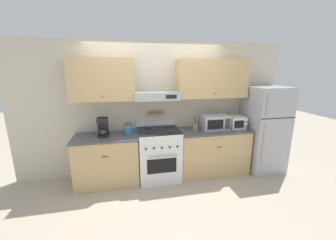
# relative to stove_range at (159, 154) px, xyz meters

# --- Properties ---
(ground_plane) EXTENTS (16.00, 16.00, 0.00)m
(ground_plane) POSITION_rel_stove_range_xyz_m (-0.00, -0.31, -0.48)
(ground_plane) COLOR #B2A38E
(wall_back) EXTENTS (5.20, 0.46, 2.55)m
(wall_back) POSITION_rel_stove_range_xyz_m (0.06, 0.30, 1.00)
(wall_back) COLOR beige
(wall_back) RESTS_ON ground_plane
(counter_left) EXTENTS (1.12, 0.66, 0.90)m
(counter_left) POSITION_rel_stove_range_xyz_m (-0.94, 0.02, -0.03)
(counter_left) COLOR tan
(counter_left) RESTS_ON ground_plane
(counter_right) EXTENTS (1.40, 0.66, 0.90)m
(counter_right) POSITION_rel_stove_range_xyz_m (1.08, 0.02, -0.03)
(counter_right) COLOR tan
(counter_right) RESTS_ON ground_plane
(stove_range) EXTENTS (0.76, 0.70, 1.06)m
(stove_range) POSITION_rel_stove_range_xyz_m (0.00, 0.00, 0.00)
(stove_range) COLOR white
(stove_range) RESTS_ON ground_plane
(refrigerator) EXTENTS (0.72, 0.77, 1.71)m
(refrigerator) POSITION_rel_stove_range_xyz_m (2.17, -0.04, 0.37)
(refrigerator) COLOR #ADAFB5
(refrigerator) RESTS_ON ground_plane
(tea_kettle) EXTENTS (0.19, 0.15, 0.23)m
(tea_kettle) POSITION_rel_stove_range_xyz_m (-0.55, 0.02, 0.51)
(tea_kettle) COLOR teal
(tea_kettle) RESTS_ON counter_left
(coffee_maker) EXTENTS (0.17, 0.21, 0.33)m
(coffee_maker) POSITION_rel_stove_range_xyz_m (-0.97, 0.05, 0.58)
(coffee_maker) COLOR black
(coffee_maker) RESTS_ON counter_left
(microwave) EXTENTS (0.52, 0.35, 0.28)m
(microwave) POSITION_rel_stove_range_xyz_m (1.12, 0.04, 0.55)
(microwave) COLOR #ADAFB5
(microwave) RESTS_ON counter_right
(utensil_crock) EXTENTS (0.11, 0.11, 0.30)m
(utensil_crock) POSITION_rel_stove_range_xyz_m (0.71, 0.02, 0.49)
(utensil_crock) COLOR #8E7051
(utensil_crock) RESTS_ON counter_right
(toaster_oven) EXTENTS (0.31, 0.32, 0.24)m
(toaster_oven) POSITION_rel_stove_range_xyz_m (1.57, 0.02, 0.53)
(toaster_oven) COLOR white
(toaster_oven) RESTS_ON counter_right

